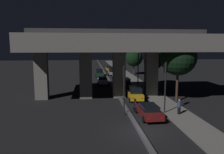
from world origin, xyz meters
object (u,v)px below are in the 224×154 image
at_px(car_silver_fifth, 112,71).
at_px(motorcycle_black_filtering_mid, 122,90).
at_px(car_silver_fourth, 117,77).
at_px(traffic_light_right_of_median, 165,79).
at_px(street_lamp, 137,61).
at_px(traffic_light_left_of_median, 124,81).
at_px(pedestrian_on_sidewalk, 179,107).
at_px(car_taxi_yellow_second, 135,93).
at_px(car_white_lead_oncoming, 103,80).
at_px(car_dark_green_second_oncoming, 99,73).
at_px(motorcycle_blue_filtering_near, 135,106).
at_px(car_taxi_yellow_sixth, 109,69).
at_px(car_dark_red_lead, 148,111).
at_px(car_dark_blue_third, 125,83).

distance_m(car_silver_fifth, motorcycle_black_filtering_mid, 22.17).
bearing_deg(motorcycle_black_filtering_mid, car_silver_fourth, -1.05).
relative_size(traffic_light_right_of_median, car_silver_fourth, 1.37).
bearing_deg(street_lamp, motorcycle_black_filtering_mid, -121.35).
distance_m(street_lamp, car_silver_fourth, 9.11).
relative_size(traffic_light_left_of_median, pedestrian_on_sidewalk, 3.34).
distance_m(car_silver_fourth, car_silver_fifth, 8.50).
distance_m(car_taxi_yellow_second, car_white_lead_oncoming, 13.18).
bearing_deg(traffic_light_right_of_median, street_lamp, 88.41).
bearing_deg(car_silver_fourth, car_dark_green_second_oncoming, 28.13).
relative_size(car_silver_fifth, car_white_lead_oncoming, 0.86).
xyz_separation_m(traffic_light_left_of_median, car_silver_fifth, (2.13, 32.32, -2.59)).
bearing_deg(motorcycle_blue_filtering_near, car_dark_green_second_oncoming, 3.29).
bearing_deg(pedestrian_on_sidewalk, car_taxi_yellow_sixth, 94.83).
bearing_deg(motorcycle_black_filtering_mid, car_white_lead_oncoming, 17.92).
height_order(car_silver_fifth, car_white_lead_oncoming, car_silver_fifth).
height_order(traffic_light_left_of_median, car_white_lead_oncoming, traffic_light_left_of_median).
distance_m(traffic_light_left_of_median, car_silver_fourth, 24.11).
relative_size(traffic_light_left_of_median, motorcycle_blue_filtering_near, 2.92).
relative_size(car_dark_red_lead, car_dark_blue_third, 1.14).
bearing_deg(car_dark_green_second_oncoming, traffic_light_right_of_median, 10.65).
bearing_deg(car_white_lead_oncoming, car_dark_red_lead, 9.56).
bearing_deg(pedestrian_on_sidewalk, car_white_lead_oncoming, 108.71).
distance_m(car_dark_blue_third, motorcycle_black_filtering_mid, 5.20).
relative_size(traffic_light_right_of_median, car_dark_green_second_oncoming, 1.24).
xyz_separation_m(street_lamp, motorcycle_blue_filtering_near, (-3.33, -14.75, -4.00)).
relative_size(car_taxi_yellow_second, pedestrian_on_sidewalk, 2.76).
distance_m(car_dark_green_second_oncoming, motorcycle_black_filtering_mid, 20.06).
relative_size(motorcycle_blue_filtering_near, pedestrian_on_sidewalk, 1.15).
bearing_deg(car_taxi_yellow_sixth, car_dark_green_second_oncoming, 160.91).
distance_m(car_dark_red_lead, car_silver_fourth, 24.85).
height_order(car_dark_blue_third, car_white_lead_oncoming, car_dark_blue_third).
distance_m(car_taxi_yellow_sixth, car_white_lead_oncoming, 22.06).
bearing_deg(car_silver_fourth, car_dark_blue_third, -179.04).
xyz_separation_m(traffic_light_left_of_median, traffic_light_right_of_median, (4.35, -0.00, 0.20)).
relative_size(car_silver_fifth, car_taxi_yellow_sixth, 0.90).
bearing_deg(traffic_light_right_of_median, car_silver_fourth, 94.88).
height_order(car_silver_fifth, motorcycle_blue_filtering_near, car_silver_fifth).
bearing_deg(car_dark_blue_third, car_dark_green_second_oncoming, 13.60).
xyz_separation_m(traffic_light_right_of_median, car_dark_red_lead, (-2.00, -1.02, -3.04)).
relative_size(car_silver_fifth, motorcycle_black_filtering_mid, 2.32).
bearing_deg(traffic_light_right_of_median, motorcycle_blue_filtering_near, 157.10).
relative_size(traffic_light_right_of_median, car_dark_red_lead, 1.17).
distance_m(car_taxi_yellow_second, motorcycle_blue_filtering_near, 5.33).
distance_m(car_taxi_yellow_sixth, pedestrian_on_sidewalk, 41.84).
height_order(traffic_light_left_of_median, traffic_light_right_of_median, traffic_light_right_of_median).
bearing_deg(traffic_light_right_of_median, pedestrian_on_sidewalk, -29.52).
height_order(motorcycle_black_filtering_mid, pedestrian_on_sidewalk, pedestrian_on_sidewalk).
relative_size(car_silver_fourth, car_silver_fifth, 0.99).
distance_m(traffic_light_right_of_median, car_white_lead_oncoming, 20.10).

